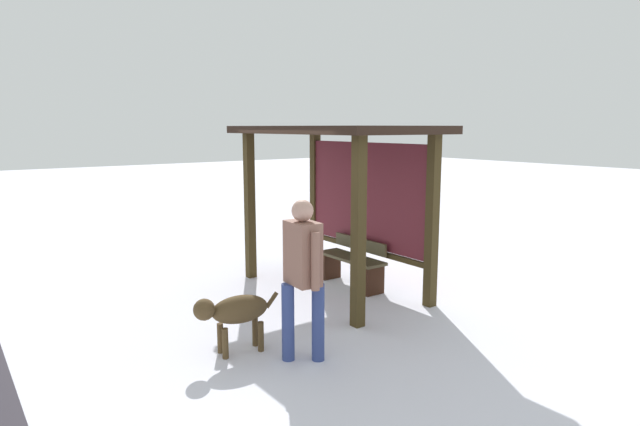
# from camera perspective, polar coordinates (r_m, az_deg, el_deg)

# --- Properties ---
(ground_plane) EXTENTS (60.00, 60.00, 0.00)m
(ground_plane) POSITION_cam_1_polar(r_m,az_deg,el_deg) (8.52, 1.34, -8.21)
(ground_plane) COLOR white
(bus_shelter) EXTENTS (3.34, 1.87, 2.56)m
(bus_shelter) POSITION_cam_1_polar(r_m,az_deg,el_deg) (8.27, 2.47, 5.39)
(bus_shelter) COLOR #3B2E16
(bus_shelter) RESTS_ON ground
(bench_left_inside) EXTENTS (1.29, 0.40, 0.77)m
(bench_left_inside) POSITION_cam_1_polar(r_m,az_deg,el_deg) (8.66, 3.47, -5.42)
(bench_left_inside) COLOR #453E27
(bench_left_inside) RESTS_ON ground
(person_walking) EXTENTS (0.61, 0.41, 1.79)m
(person_walking) POSITION_cam_1_polar(r_m,az_deg,el_deg) (5.77, -1.85, -5.83)
(person_walking) COLOR #895D4E
(person_walking) RESTS_ON ground
(dog) EXTENTS (0.38, 1.00, 0.69)m
(dog) POSITION_cam_1_polar(r_m,az_deg,el_deg) (6.19, -9.12, -10.34)
(dog) COLOR #4F3B22
(dog) RESTS_ON ground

